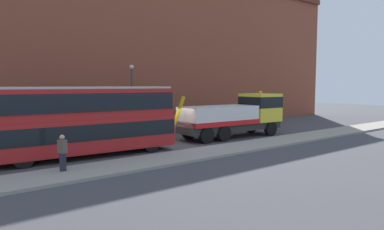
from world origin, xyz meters
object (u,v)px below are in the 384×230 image
object	(u,v)px
double_decker_bus	(82,118)
pedestrian_onlooker	(63,153)
recovery_tow_truck	(236,115)
street_lamp	(132,93)

from	to	relation	value
double_decker_bus	pedestrian_onlooker	xyz separation A→B (m)	(-2.16, -3.25, -1.25)
recovery_tow_truck	pedestrian_onlooker	size ratio (longest dim) A/B	5.97
double_decker_bus	pedestrian_onlooker	size ratio (longest dim) A/B	6.51
recovery_tow_truck	pedestrian_onlooker	world-z (taller)	recovery_tow_truck
pedestrian_onlooker	street_lamp	world-z (taller)	street_lamp
double_decker_bus	pedestrian_onlooker	distance (m)	4.10
recovery_tow_truck	double_decker_bus	bearing A→B (deg)	-177.09
recovery_tow_truck	double_decker_bus	world-z (taller)	double_decker_bus
recovery_tow_truck	street_lamp	world-z (taller)	street_lamp
pedestrian_onlooker	recovery_tow_truck	bearing A→B (deg)	-8.16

